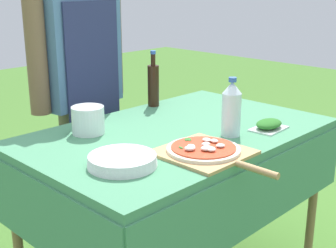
% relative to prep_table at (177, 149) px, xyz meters
% --- Properties ---
extents(prep_table, '(1.32, 0.85, 0.79)m').
position_rel_prep_table_xyz_m(prep_table, '(0.00, 0.00, 0.00)').
color(prep_table, '#478960').
rests_on(prep_table, ground).
extents(person_cook, '(0.60, 0.25, 1.61)m').
position_rel_prep_table_xyz_m(person_cook, '(-0.04, 0.63, 0.24)').
color(person_cook, '#70604C').
rests_on(person_cook, ground).
extents(pizza_on_peel, '(0.30, 0.47, 0.05)m').
position_rel_prep_table_xyz_m(pizza_on_peel, '(-0.14, -0.27, 0.10)').
color(pizza_on_peel, tan).
rests_on(pizza_on_peel, prep_table).
extents(oil_bottle, '(0.06, 0.06, 0.28)m').
position_rel_prep_table_xyz_m(oil_bottle, '(0.21, 0.37, 0.20)').
color(oil_bottle, black).
rests_on(oil_bottle, prep_table).
extents(water_bottle, '(0.08, 0.08, 0.24)m').
position_rel_prep_table_xyz_m(water_bottle, '(0.10, -0.20, 0.20)').
color(water_bottle, silver).
rests_on(water_bottle, prep_table).
extents(herb_container, '(0.17, 0.12, 0.04)m').
position_rel_prep_table_xyz_m(herb_container, '(0.28, -0.27, 0.11)').
color(herb_container, silver).
rests_on(herb_container, prep_table).
extents(mixing_tub, '(0.14, 0.14, 0.11)m').
position_rel_prep_table_xyz_m(mixing_tub, '(-0.29, 0.24, 0.14)').
color(mixing_tub, silver).
rests_on(mixing_tub, prep_table).
extents(plate_stack, '(0.24, 0.24, 0.04)m').
position_rel_prep_table_xyz_m(plate_stack, '(-0.43, -0.14, 0.10)').
color(plate_stack, white).
rests_on(plate_stack, prep_table).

